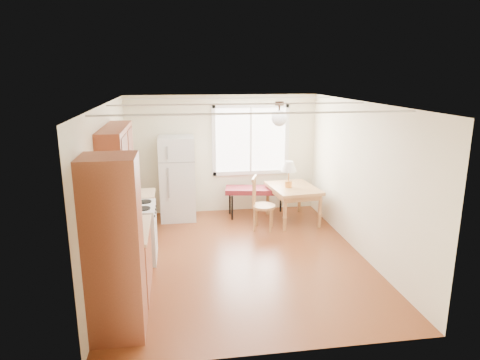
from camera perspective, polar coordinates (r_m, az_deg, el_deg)
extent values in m
cube|color=#572511|center=(7.13, 0.05, -10.26)|extent=(4.60, 5.60, 0.12)
cube|color=white|center=(6.50, 0.05, 10.22)|extent=(4.60, 5.60, 0.12)
cube|color=#F9F1C7|center=(9.13, -2.33, 3.45)|extent=(4.60, 0.10, 2.50)
cube|color=#F9F1C7|center=(4.38, 5.06, -8.73)|extent=(4.60, 0.10, 2.50)
cube|color=#F9F1C7|center=(6.71, -17.08, -1.12)|extent=(0.10, 5.60, 2.50)
cube|color=#F9F1C7|center=(7.28, 15.82, 0.13)|extent=(0.10, 5.60, 2.50)
cube|color=brown|center=(5.00, -16.43, -8.79)|extent=(0.60, 0.60, 2.10)
cube|color=brown|center=(6.15, -14.82, -10.51)|extent=(0.60, 1.10, 0.86)
cube|color=tan|center=(5.98, -14.99, -6.58)|extent=(0.62, 1.14, 0.04)
cube|color=silver|center=(7.11, -13.78, -6.84)|extent=(0.65, 0.76, 0.90)
cube|color=brown|center=(7.82, -13.50, -5.02)|extent=(0.60, 0.60, 0.86)
cube|color=brown|center=(6.42, -16.19, 3.75)|extent=(0.33, 1.60, 0.70)
cube|color=white|center=(9.15, 1.42, 5.39)|extent=(1.50, 0.02, 1.35)
cylinder|color=#311F16|center=(7.04, 5.28, 10.14)|extent=(0.14, 0.14, 0.06)
cylinder|color=#311F16|center=(7.04, 5.26, 9.32)|extent=(0.03, 0.03, 0.16)
sphere|color=white|center=(7.06, 5.24, 8.19)|extent=(0.26, 0.26, 0.26)
cube|color=silver|center=(8.79, -8.36, 0.24)|extent=(0.71, 0.71, 1.71)
cube|color=gray|center=(8.36, -8.43, 2.33)|extent=(0.70, 0.02, 0.02)
cube|color=gray|center=(8.39, -9.57, 0.72)|extent=(0.03, 0.03, 1.02)
cube|color=maroon|center=(8.93, 2.32, -1.35)|extent=(1.38, 0.70, 0.10)
cylinder|color=black|center=(8.75, -1.05, -3.75)|extent=(0.04, 0.04, 0.51)
cylinder|color=black|center=(8.96, 6.02, -3.40)|extent=(0.04, 0.04, 0.51)
cylinder|color=black|center=(9.10, -1.36, -3.03)|extent=(0.04, 0.04, 0.51)
cylinder|color=black|center=(9.30, 5.44, -2.72)|extent=(0.04, 0.04, 0.51)
cube|color=#9F6C3D|center=(8.64, 7.11, -1.09)|extent=(0.99, 1.24, 0.06)
cube|color=#9F6C3D|center=(8.66, 7.09, -1.60)|extent=(0.88, 1.13, 0.10)
cylinder|color=#9F6C3D|center=(8.17, 6.01, -4.61)|extent=(0.07, 0.07, 0.66)
cylinder|color=#9F6C3D|center=(8.45, 10.60, -4.14)|extent=(0.07, 0.07, 0.66)
cylinder|color=#9F6C3D|center=(9.07, 3.73, -2.63)|extent=(0.07, 0.07, 0.66)
cylinder|color=#9F6C3D|center=(9.32, 7.94, -2.28)|extent=(0.07, 0.07, 0.66)
cylinder|color=#9F6C3D|center=(8.19, 3.16, -3.52)|extent=(0.45, 0.45, 0.05)
cylinder|color=#9F6C3D|center=(8.14, 1.92, -5.34)|extent=(0.04, 0.04, 0.46)
cylinder|color=#9F6C3D|center=(8.10, 4.09, -5.46)|extent=(0.04, 0.04, 0.46)
cylinder|color=#9F6C3D|center=(8.42, 2.23, -4.65)|extent=(0.04, 0.04, 0.46)
cylinder|color=#9F6C3D|center=(8.39, 4.32, -4.76)|extent=(0.04, 0.04, 0.46)
cylinder|color=#D08E42|center=(8.57, 6.47, -0.56)|extent=(0.14, 0.14, 0.12)
cylinder|color=#D08E42|center=(8.53, 6.50, 0.49)|extent=(0.02, 0.02, 0.20)
cone|color=white|center=(8.49, 6.54, 1.83)|extent=(0.31, 0.31, 0.20)
cube|color=black|center=(5.55, -15.82, -7.68)|extent=(0.21, 0.23, 0.07)
cube|color=black|center=(5.41, -16.04, -6.39)|extent=(0.17, 0.09, 0.25)
cylinder|color=black|center=(5.56, -15.83, -6.63)|extent=(0.13, 0.13, 0.11)
cylinder|color=red|center=(5.87, -15.49, -5.89)|extent=(0.12, 0.12, 0.18)
sphere|color=red|center=(5.83, -15.56, -4.79)|extent=(0.06, 0.06, 0.06)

